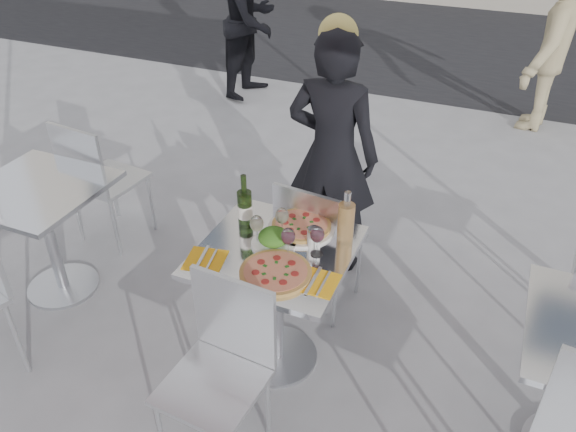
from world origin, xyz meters
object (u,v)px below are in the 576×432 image
at_px(side_chair_lfar, 96,175).
at_px(napkin_left, 205,260).
at_px(wineglass_white_b, 282,217).
at_px(chair_far, 315,239).
at_px(woman_diner, 332,156).
at_px(pedestrian_a, 252,20).
at_px(pizza_far, 301,226).
at_px(carafe, 346,223).
at_px(sugar_shaker, 314,238).
at_px(wineglass_red_a, 288,237).
at_px(side_table_left, 44,218).
at_px(pedestrian_b, 548,39).
at_px(chair_near, 223,358).
at_px(salad_plate, 274,238).
at_px(wineglass_red_b, 317,235).
at_px(main_table, 276,283).
at_px(pizza_near, 276,272).
at_px(napkin_right, 317,282).
at_px(wineglass_white_a, 257,224).
at_px(wine_bottle, 245,207).

relative_size(side_chair_lfar, napkin_left, 4.38).
bearing_deg(wineglass_white_b, chair_far, 79.14).
bearing_deg(woman_diner, pedestrian_a, -54.86).
xyz_separation_m(chair_far, pizza_far, (0.01, -0.23, 0.24)).
height_order(chair_far, woman_diner, woman_diner).
distance_m(carafe, sugar_shaker, 0.17).
bearing_deg(sugar_shaker, wineglass_red_a, -125.82).
distance_m(side_table_left, woman_diner, 1.76).
height_order(pedestrian_a, pedestrian_b, pedestrian_b).
distance_m(chair_near, salad_plate, 0.62).
height_order(chair_near, wineglass_red_b, wineglass_red_b).
xyz_separation_m(main_table, carafe, (0.29, 0.18, 0.33)).
xyz_separation_m(woman_diner, wineglass_red_a, (0.12, -0.98, 0.07)).
distance_m(pedestrian_a, napkin_left, 4.05).
bearing_deg(chair_near, wineglass_red_a, 83.89).
bearing_deg(woman_diner, main_table, 92.84).
height_order(pedestrian_b, salad_plate, pedestrian_b).
height_order(pizza_near, carafe, carafe).
bearing_deg(wineglass_red_b, chair_far, 110.76).
bearing_deg(side_table_left, wineglass_white_b, 4.64).
xyz_separation_m(chair_far, napkin_left, (-0.31, -0.65, 0.23)).
bearing_deg(pedestrian_b, carafe, -3.06).
height_order(chair_far, chair_near, chair_far).
bearing_deg(chair_far, sugar_shaker, 114.61).
relative_size(pizza_far, wineglass_white_b, 2.16).
relative_size(wineglass_white_b, napkin_right, 0.79).
height_order(chair_far, wineglass_white_a, wineglass_white_a).
relative_size(main_table, side_table_left, 1.00).
bearing_deg(wineglass_white_b, wineglass_white_a, -128.24).
relative_size(wine_bottle, wineglass_white_a, 1.87).
bearing_deg(chair_near, chair_far, 90.75).
distance_m(salad_plate, wineglass_white_b, 0.12).
height_order(pizza_near, napkin_left, pizza_near).
distance_m(pizza_far, napkin_right, 0.42).
xyz_separation_m(main_table, wine_bottle, (-0.22, 0.12, 0.32)).
height_order(side_table_left, chair_near, chair_near).
bearing_deg(side_chair_lfar, salad_plate, 168.16).
relative_size(main_table, pedestrian_a, 0.46).
distance_m(chair_near, pedestrian_a, 4.46).
relative_size(chair_near, carafe, 3.06).
distance_m(woman_diner, salad_plate, 0.92).
xyz_separation_m(side_table_left, pizza_far, (1.55, 0.21, 0.23)).
bearing_deg(salad_plate, side_table_left, -178.78).
bearing_deg(chair_near, salad_plate, 95.06).
relative_size(pedestrian_b, salad_plate, 7.82).
relative_size(woman_diner, carafe, 5.46).
distance_m(side_chair_lfar, pedestrian_b, 4.21).
distance_m(pizza_near, wineglass_red_b, 0.26).
bearing_deg(napkin_right, wineglass_white_b, 136.12).
bearing_deg(wineglass_red_a, carafe, 43.78).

